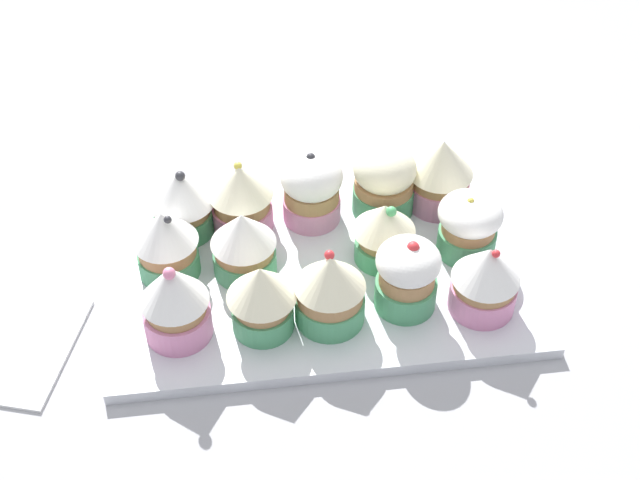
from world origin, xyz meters
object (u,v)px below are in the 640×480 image
cupcake_5 (166,242)px  cupcake_9 (181,201)px  baking_tray (320,268)px  cupcake_8 (469,226)px  napkin (12,344)px  cupcake_1 (262,296)px  cupcake_12 (384,181)px  cupcake_2 (324,289)px  cupcake_11 (308,188)px  cupcake_6 (244,245)px  cupcake_7 (385,234)px  cupcake_0 (175,301)px  cupcake_10 (241,196)px  cupcake_3 (407,275)px  cupcake_13 (441,172)px  cupcake_4 (486,278)px

cupcake_5 → cupcake_9: 5.62cm
baking_tray → cupcake_9: size_ratio=5.22×
cupcake_8 → napkin: bearing=-172.6°
cupcake_1 → cupcake_12: size_ratio=0.98×
cupcake_2 → cupcake_11: 13.13cm
cupcake_6 → cupcake_7: 12.76cm
cupcake_1 → cupcake_0: bearing=178.0°
cupcake_1 → cupcake_12: bearing=46.5°
cupcake_5 → cupcake_9: size_ratio=1.00×
cupcake_1 → napkin: (-21.77, 1.39, -4.68)cm
cupcake_8 → cupcake_6: bearing=-179.5°
cupcake_12 → cupcake_10: bearing=-177.8°
cupcake_3 → cupcake_10: (-13.57, 12.00, 0.01)cm
cupcake_6 → baking_tray: bearing=2.6°
cupcake_5 → cupcake_11: bearing=23.0°
cupcake_0 → cupcake_9: cupcake_0 is taller
cupcake_6 → napkin: (-20.67, -5.24, -4.38)cm
baking_tray → cupcake_5: (-13.79, 0.72, 4.30)cm
cupcake_2 → cupcake_9: 17.48cm
cupcake_11 → cupcake_10: bearing=-177.3°
cupcake_2 → cupcake_9: bearing=132.7°
cupcake_6 → cupcake_12: size_ratio=0.94×
cupcake_10 → cupcake_12: cupcake_10 is taller
cupcake_10 → cupcake_11: same height
cupcake_5 → cupcake_8: cupcake_5 is taller
cupcake_13 → cupcake_2: bearing=-134.1°
cupcake_3 → cupcake_11: size_ratio=1.00×
baking_tray → cupcake_9: cupcake_9 is taller
cupcake_5 → cupcake_9: (1.46, 5.42, 0.03)cm
cupcake_1 → cupcake_2: size_ratio=0.93×
cupcake_2 → cupcake_0: bearing=179.9°
cupcake_9 → cupcake_1: bearing=-63.5°
cupcake_3 → napkin: (-34.42, 0.34, -4.56)cm
napkin → cupcake_3: bearing=-0.6°
cupcake_1 → cupcake_10: (-0.92, 13.05, -0.11)cm
cupcake_0 → cupcake_1: 7.24cm
cupcake_11 → cupcake_12: (7.44, 0.22, -0.07)cm
cupcake_0 → cupcake_9: 12.84cm
cupcake_5 → cupcake_12: size_ratio=1.02×
cupcake_10 → napkin: size_ratio=0.61×
cupcake_13 → cupcake_11: bearing=-178.2°
cupcake_5 → cupcake_10: bearing=37.4°
baking_tray → cupcake_10: size_ratio=5.22×
cupcake_6 → cupcake_7: bearing=-0.8°
cupcake_3 → cupcake_11: 14.26cm
cupcake_1 → cupcake_2: (5.33, 0.22, -0.07)cm
napkin → cupcake_11: bearing=23.7°
cupcake_0 → cupcake_2: size_ratio=1.07×
cupcake_7 → cupcake_12: cupcake_12 is taller
cupcake_8 → cupcake_4: bearing=-92.8°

